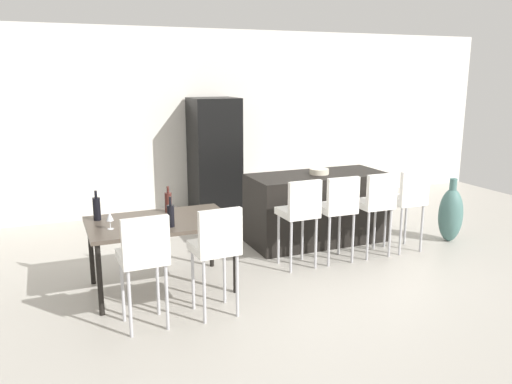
% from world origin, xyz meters
% --- Properties ---
extents(ground_plane, '(10.00, 10.00, 0.00)m').
position_xyz_m(ground_plane, '(0.00, 0.00, 0.00)').
color(ground_plane, '#ADA89E').
extents(back_wall, '(10.00, 0.12, 2.90)m').
position_xyz_m(back_wall, '(0.00, 3.08, 1.45)').
color(back_wall, silver).
rests_on(back_wall, ground_plane).
extents(kitchen_island, '(1.82, 0.79, 0.92)m').
position_xyz_m(kitchen_island, '(0.34, 0.74, 0.46)').
color(kitchen_island, black).
rests_on(kitchen_island, ground_plane).
extents(bar_chair_left, '(0.41, 0.41, 1.05)m').
position_xyz_m(bar_chair_left, '(-0.33, -0.04, 0.70)').
color(bar_chair_left, white).
rests_on(bar_chair_left, ground_plane).
extents(bar_chair_middle, '(0.41, 0.41, 1.05)m').
position_xyz_m(bar_chair_middle, '(0.17, -0.04, 0.70)').
color(bar_chair_middle, white).
rests_on(bar_chair_middle, ground_plane).
extents(bar_chair_right, '(0.40, 0.40, 1.05)m').
position_xyz_m(bar_chair_right, '(0.71, -0.04, 0.70)').
color(bar_chair_right, white).
rests_on(bar_chair_right, ground_plane).
extents(bar_chair_far, '(0.41, 0.41, 1.05)m').
position_xyz_m(bar_chair_far, '(1.19, -0.04, 0.70)').
color(bar_chair_far, white).
rests_on(bar_chair_far, ground_plane).
extents(dining_table, '(1.46, 0.92, 0.74)m').
position_xyz_m(dining_table, '(-1.92, -0.01, 0.68)').
color(dining_table, '#4C4238').
rests_on(dining_table, ground_plane).
extents(dining_chair_near, '(0.41, 0.41, 1.05)m').
position_xyz_m(dining_chair_near, '(-2.24, -0.83, 0.70)').
color(dining_chair_near, white).
rests_on(dining_chair_near, ground_plane).
extents(dining_chair_far, '(0.42, 0.42, 1.05)m').
position_xyz_m(dining_chair_far, '(-1.59, -0.83, 0.70)').
color(dining_chair_far, white).
rests_on(dining_chair_far, ground_plane).
extents(wine_bottle_left, '(0.08, 0.08, 0.29)m').
position_xyz_m(wine_bottle_left, '(-1.76, 0.28, 0.85)').
color(wine_bottle_left, '#471E19').
rests_on(wine_bottle_left, dining_table).
extents(wine_bottle_end, '(0.07, 0.07, 0.30)m').
position_xyz_m(wine_bottle_end, '(-1.87, -0.27, 0.86)').
color(wine_bottle_end, black).
rests_on(wine_bottle_end, dining_table).
extents(wine_bottle_inner, '(0.08, 0.08, 0.31)m').
position_xyz_m(wine_bottle_inner, '(-2.51, 0.25, 0.86)').
color(wine_bottle_inner, black).
rests_on(wine_bottle_inner, dining_table).
extents(wine_glass_middle, '(0.07, 0.07, 0.17)m').
position_xyz_m(wine_glass_middle, '(-2.43, -0.12, 0.86)').
color(wine_glass_middle, silver).
rests_on(wine_glass_middle, dining_table).
extents(refrigerator, '(0.72, 0.68, 1.84)m').
position_xyz_m(refrigerator, '(-0.46, 2.64, 0.92)').
color(refrigerator, black).
rests_on(refrigerator, ground_plane).
extents(fruit_bowl, '(0.25, 0.25, 0.07)m').
position_xyz_m(fruit_bowl, '(0.35, 0.74, 0.96)').
color(fruit_bowl, beige).
rests_on(fruit_bowl, kitchen_island).
extents(floor_vase, '(0.32, 0.32, 0.86)m').
position_xyz_m(floor_vase, '(1.99, 0.06, 0.37)').
color(floor_vase, '#47706B').
rests_on(floor_vase, ground_plane).
extents(potted_plant, '(0.33, 0.33, 0.53)m').
position_xyz_m(potted_plant, '(2.05, 2.63, 0.30)').
color(potted_plant, beige).
rests_on(potted_plant, ground_plane).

